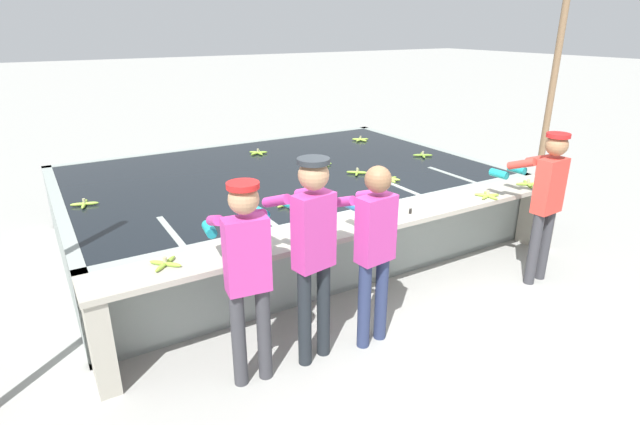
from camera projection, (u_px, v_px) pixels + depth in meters
ground_plane at (384, 307)px, 4.96m from camera, size 80.00×80.00×0.00m
wash_tank at (281, 202)px, 6.60m from camera, size 5.30×3.60×0.86m
work_ledge at (373, 241)px, 4.91m from camera, size 5.30×0.45×0.86m
worker_0 at (246, 266)px, 3.63m from camera, size 0.46×0.73×1.63m
worker_1 at (311, 242)px, 3.85m from camera, size 0.48×0.75×1.73m
worker_2 at (372, 241)px, 4.11m from camera, size 0.46×0.73×1.61m
worker_3 at (545, 194)px, 5.15m from camera, size 0.44×0.73×1.63m
banana_bunch_floating_0 at (258, 153)px, 7.27m from camera, size 0.28×0.27×0.08m
banana_bunch_floating_1 at (357, 172)px, 6.31m from camera, size 0.24×0.24×0.08m
banana_bunch_floating_2 at (389, 179)px, 6.03m from camera, size 0.28×0.28×0.08m
banana_bunch_floating_3 at (287, 204)px, 5.21m from camera, size 0.28×0.28×0.08m
banana_bunch_floating_4 at (84, 204)px, 5.21m from camera, size 0.28×0.28×0.08m
banana_bunch_floating_5 at (321, 164)px, 6.69m from camera, size 0.28×0.28×0.08m
banana_bunch_floating_6 at (361, 140)px, 8.09m from camera, size 0.27×0.27×0.08m
banana_bunch_floating_7 at (423, 155)px, 7.13m from camera, size 0.26×0.26×0.08m
banana_bunch_ledge_0 at (488, 196)px, 5.45m from camera, size 0.28×0.26×0.08m
banana_bunch_ledge_1 at (528, 184)px, 5.84m from camera, size 0.26×0.26×0.08m
banana_bunch_ledge_2 at (165, 263)px, 3.91m from camera, size 0.23×0.23×0.08m
knife_0 at (411, 209)px, 5.08m from camera, size 0.26×0.27×0.02m
support_post_right at (550, 105)px, 6.79m from camera, size 0.09×0.09×3.20m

